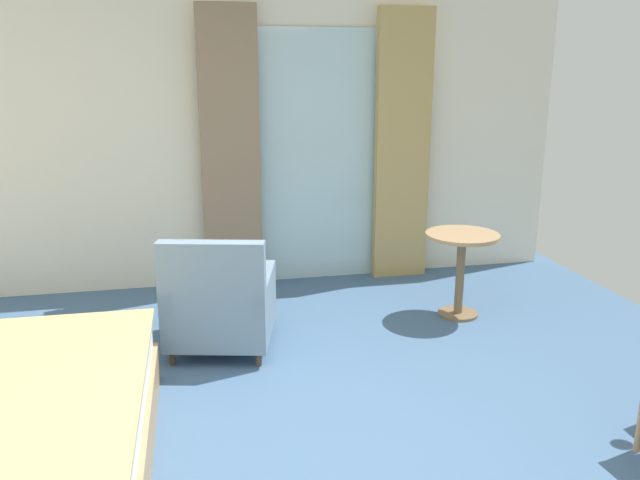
# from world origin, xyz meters

# --- Properties ---
(ground) EXTENTS (6.45, 6.62, 0.10)m
(ground) POSITION_xyz_m (0.00, 0.00, -0.05)
(ground) COLOR #426084
(wall_back) EXTENTS (6.05, 0.12, 2.66)m
(wall_back) POSITION_xyz_m (0.00, 3.05, 1.33)
(wall_back) COLOR silver
(wall_back) RESTS_ON ground
(balcony_glass_door) EXTENTS (1.17, 0.02, 2.34)m
(balcony_glass_door) POSITION_xyz_m (0.66, 2.97, 1.17)
(balcony_glass_door) COLOR silver
(balcony_glass_door) RESTS_ON ground
(curtain_panel_left) EXTENTS (0.52, 0.10, 2.52)m
(curtain_panel_left) POSITION_xyz_m (-0.15, 2.87, 1.26)
(curtain_panel_left) COLOR #897056
(curtain_panel_left) RESTS_ON ground
(curtain_panel_right) EXTENTS (0.52, 0.10, 2.52)m
(curtain_panel_right) POSITION_xyz_m (1.46, 2.87, 1.26)
(curtain_panel_right) COLOR tan
(curtain_panel_right) RESTS_ON ground
(armchair_by_window) EXTENTS (0.88, 0.92, 0.88)m
(armchair_by_window) POSITION_xyz_m (-0.36, 1.49, 0.34)
(armchair_by_window) COLOR gray
(armchair_by_window) RESTS_ON ground
(round_cafe_table) EXTENTS (0.59, 0.59, 0.70)m
(round_cafe_table) POSITION_xyz_m (1.60, 1.74, 0.51)
(round_cafe_table) COLOR tan
(round_cafe_table) RESTS_ON ground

